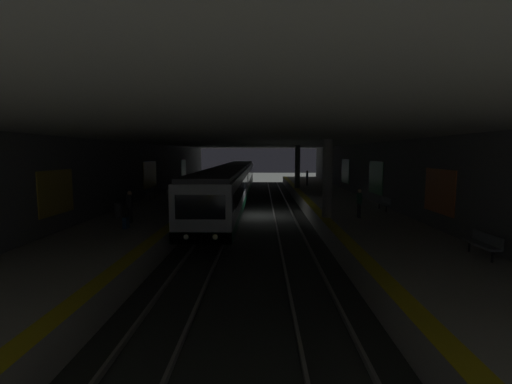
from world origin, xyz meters
name	(u,v)px	position (x,y,z in m)	size (l,w,h in m)	color
ground_plane	(255,216)	(0.00, 0.00, 0.00)	(120.00, 120.00, 0.00)	#2D302D
track_left	(283,215)	(0.00, -2.20, 0.08)	(60.00, 1.53, 0.16)	gray
track_right	(226,215)	(0.00, 2.20, 0.08)	(60.00, 1.53, 0.16)	gray
platform_left	(340,209)	(0.00, -6.55, 0.53)	(60.00, 5.30, 1.06)	#B7B2A8
platform_right	(170,209)	(0.00, 6.55, 0.53)	(60.00, 5.30, 1.06)	#B7B2A8
wall_left	(379,179)	(0.05, -9.45, 2.80)	(60.00, 0.56, 5.60)	slate
wall_right	(132,179)	(0.02, 9.45, 2.80)	(60.00, 0.56, 5.60)	slate
ceiling_slab	(255,140)	(0.00, 0.00, 5.80)	(60.00, 19.40, 0.40)	#ADAAA3
pillar_near	(327,178)	(-6.30, -4.35, 3.33)	(0.56, 0.56, 4.55)	gray
pillar_far	(297,167)	(11.18, -4.35, 3.33)	(0.56, 0.56, 4.55)	gray
metro_train	(233,183)	(6.42, 2.20, 2.02)	(35.71, 2.83, 3.49)	#B7BCC6
bench_left_near	(483,243)	(-14.27, -8.53, 1.57)	(1.70, 0.47, 0.86)	#262628
bench_left_mid	(384,203)	(-3.83, -8.53, 1.57)	(1.70, 0.47, 0.86)	#262628
bench_right_near	(151,193)	(1.80, 8.53, 1.57)	(1.70, 0.47, 0.86)	#262628
bench_right_mid	(166,187)	(6.42, 8.53, 1.57)	(1.70, 0.47, 0.86)	#262628
bench_right_far	(176,184)	(10.35, 8.53, 1.57)	(1.70, 0.47, 0.86)	#262628
person_waiting_near	(307,177)	(14.25, -5.79, 1.99)	(0.60, 0.24, 1.73)	#2F2F2F
person_walking_mid	(130,205)	(-8.21, 6.54, 2.00)	(0.60, 0.24, 1.73)	#2B2B2B
person_standing_far	(359,202)	(-6.48, -6.18, 1.96)	(0.60, 0.23, 1.68)	#353535
suitcase_rolling	(126,223)	(-9.66, 6.24, 1.34)	(0.41, 0.21, 0.87)	navy
trash_bin	(118,210)	(-6.71, 7.80, 1.48)	(0.44, 0.44, 0.85)	#595B5E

